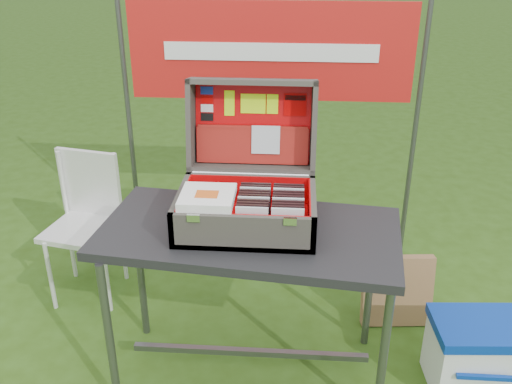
# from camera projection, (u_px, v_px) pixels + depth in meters

# --- Properties ---
(ground) EXTENTS (80.00, 80.00, 0.00)m
(ground) POSITION_uv_depth(u_px,v_px,m) (257.00, 368.00, 2.76)
(ground) COLOR #2D4D11
(ground) RESTS_ON ground
(table) EXTENTS (1.32, 0.77, 0.79)m
(table) POSITION_uv_depth(u_px,v_px,m) (250.00, 305.00, 2.57)
(table) COLOR #262627
(table) RESTS_ON ground
(table_top) EXTENTS (1.32, 0.77, 0.04)m
(table_top) POSITION_uv_depth(u_px,v_px,m) (249.00, 233.00, 2.41)
(table_top) COLOR #262627
(table_top) RESTS_ON ground
(table_leg_fl) EXTENTS (0.04, 0.04, 0.75)m
(table_leg_fl) POSITION_uv_depth(u_px,v_px,m) (110.00, 340.00, 2.39)
(table_leg_fl) COLOR #59595B
(table_leg_fl) RESTS_ON ground
(table_leg_fr) EXTENTS (0.04, 0.04, 0.75)m
(table_leg_fr) POSITION_uv_depth(u_px,v_px,m) (384.00, 353.00, 2.32)
(table_leg_fr) COLOR #59595B
(table_leg_fr) RESTS_ON ground
(table_leg_bl) EXTENTS (0.04, 0.04, 0.75)m
(table_leg_bl) POSITION_uv_depth(u_px,v_px,m) (141.00, 272.00, 2.85)
(table_leg_bl) COLOR #59595B
(table_leg_bl) RESTS_ON ground
(table_leg_br) EXTENTS (0.04, 0.04, 0.75)m
(table_leg_br) POSITION_uv_depth(u_px,v_px,m) (370.00, 282.00, 2.77)
(table_leg_br) COLOR #59595B
(table_leg_br) RESTS_ON ground
(table_brace) EXTENTS (1.11, 0.03, 0.03)m
(table_brace) POSITION_uv_depth(u_px,v_px,m) (250.00, 352.00, 2.69)
(table_brace) COLOR #59595B
(table_brace) RESTS_ON ground
(suitcase) EXTENTS (0.58, 0.57, 0.55)m
(suitcase) POSITION_uv_depth(u_px,v_px,m) (247.00, 162.00, 2.36)
(suitcase) COLOR #403C32
(suitcase) RESTS_ON table
(suitcase_base_bottom) EXTENTS (0.58, 0.41, 0.02)m
(suitcase_base_bottom) POSITION_uv_depth(u_px,v_px,m) (246.00, 224.00, 2.42)
(suitcase_base_bottom) COLOR #403C32
(suitcase_base_bottom) RESTS_ON table_top
(suitcase_base_wall_front) EXTENTS (0.58, 0.02, 0.15)m
(suitcase_base_wall_front) POSITION_uv_depth(u_px,v_px,m) (242.00, 234.00, 2.21)
(suitcase_base_wall_front) COLOR #403C32
(suitcase_base_wall_front) RESTS_ON table_top
(suitcase_base_wall_back) EXTENTS (0.58, 0.02, 0.15)m
(suitcase_base_wall_back) POSITION_uv_depth(u_px,v_px,m) (250.00, 191.00, 2.56)
(suitcase_base_wall_back) COLOR #403C32
(suitcase_base_wall_back) RESTS_ON table_top
(suitcase_base_wall_left) EXTENTS (0.02, 0.41, 0.15)m
(suitcase_base_wall_left) POSITION_uv_depth(u_px,v_px,m) (181.00, 208.00, 2.40)
(suitcase_base_wall_left) COLOR #403C32
(suitcase_base_wall_left) RESTS_ON table_top
(suitcase_base_wall_right) EXTENTS (0.02, 0.41, 0.15)m
(suitcase_base_wall_right) POSITION_uv_depth(u_px,v_px,m) (313.00, 213.00, 2.37)
(suitcase_base_wall_right) COLOR #403C32
(suitcase_base_wall_right) RESTS_ON table_top
(suitcase_liner_floor) EXTENTS (0.53, 0.37, 0.01)m
(suitcase_liner_floor) POSITION_uv_depth(u_px,v_px,m) (246.00, 221.00, 2.41)
(suitcase_liner_floor) COLOR #EC0209
(suitcase_liner_floor) RESTS_ON suitcase_base_bottom
(suitcase_latch_left) EXTENTS (0.05, 0.01, 0.03)m
(suitcase_latch_left) POSITION_uv_depth(u_px,v_px,m) (193.00, 218.00, 2.18)
(suitcase_latch_left) COLOR silver
(suitcase_latch_left) RESTS_ON suitcase_base_wall_front
(suitcase_latch_right) EXTENTS (0.05, 0.01, 0.03)m
(suitcase_latch_right) POSITION_uv_depth(u_px,v_px,m) (290.00, 221.00, 2.16)
(suitcase_latch_right) COLOR silver
(suitcase_latch_right) RESTS_ON suitcase_base_wall_front
(suitcase_hinge) EXTENTS (0.52, 0.02, 0.02)m
(suitcase_hinge) POSITION_uv_depth(u_px,v_px,m) (250.00, 174.00, 2.54)
(suitcase_hinge) COLOR silver
(suitcase_hinge) RESTS_ON suitcase_base_wall_back
(suitcase_lid_back) EXTENTS (0.58, 0.10, 0.41)m
(suitcase_lid_back) POSITION_uv_depth(u_px,v_px,m) (253.00, 124.00, 2.62)
(suitcase_lid_back) COLOR #403C32
(suitcase_lid_back) RESTS_ON suitcase_base_wall_back
(suitcase_lid_rim_far) EXTENTS (0.58, 0.16, 0.05)m
(suitcase_lid_rim_far) POSITION_uv_depth(u_px,v_px,m) (253.00, 82.00, 2.51)
(suitcase_lid_rim_far) COLOR #403C32
(suitcase_lid_rim_far) RESTS_ON suitcase_lid_back
(suitcase_lid_rim_near) EXTENTS (0.58, 0.16, 0.05)m
(suitcase_lid_rim_near) POSITION_uv_depth(u_px,v_px,m) (252.00, 168.00, 2.61)
(suitcase_lid_rim_near) COLOR #403C32
(suitcase_lid_rim_near) RESTS_ON suitcase_lid_back
(suitcase_lid_rim_left) EXTENTS (0.02, 0.23, 0.43)m
(suitcase_lid_rim_left) POSITION_uv_depth(u_px,v_px,m) (191.00, 124.00, 2.58)
(suitcase_lid_rim_left) COLOR #403C32
(suitcase_lid_rim_left) RESTS_ON suitcase_lid_back
(suitcase_lid_rim_right) EXTENTS (0.02, 0.23, 0.43)m
(suitcase_lid_rim_right) POSITION_uv_depth(u_px,v_px,m) (314.00, 127.00, 2.54)
(suitcase_lid_rim_right) COLOR #403C32
(suitcase_lid_rim_right) RESTS_ON suitcase_lid_back
(suitcase_lid_liner) EXTENTS (0.53, 0.07, 0.36)m
(suitcase_lid_liner) POSITION_uv_depth(u_px,v_px,m) (253.00, 124.00, 2.61)
(suitcase_lid_liner) COLOR #EC0209
(suitcase_lid_liner) RESTS_ON suitcase_lid_back
(suitcase_liner_wall_front) EXTENTS (0.53, 0.01, 0.13)m
(suitcase_liner_wall_front) POSITION_uv_depth(u_px,v_px,m) (242.00, 229.00, 2.22)
(suitcase_liner_wall_front) COLOR #EC0209
(suitcase_liner_wall_front) RESTS_ON suitcase_base_bottom
(suitcase_liner_wall_back) EXTENTS (0.53, 0.01, 0.13)m
(suitcase_liner_wall_back) POSITION_uv_depth(u_px,v_px,m) (250.00, 190.00, 2.54)
(suitcase_liner_wall_back) COLOR #EC0209
(suitcase_liner_wall_back) RESTS_ON suitcase_base_bottom
(suitcase_liner_wall_left) EXTENTS (0.01, 0.37, 0.13)m
(suitcase_liner_wall_left) POSITION_uv_depth(u_px,v_px,m) (184.00, 206.00, 2.40)
(suitcase_liner_wall_left) COLOR #EC0209
(suitcase_liner_wall_left) RESTS_ON suitcase_base_bottom
(suitcase_liner_wall_right) EXTENTS (0.01, 0.37, 0.13)m
(suitcase_liner_wall_right) POSITION_uv_depth(u_px,v_px,m) (309.00, 210.00, 2.36)
(suitcase_liner_wall_right) COLOR #EC0209
(suitcase_liner_wall_right) RESTS_ON suitcase_base_bottom
(suitcase_lid_pocket) EXTENTS (0.51, 0.06, 0.17)m
(suitcase_lid_pocket) POSITION_uv_depth(u_px,v_px,m) (252.00, 145.00, 2.62)
(suitcase_lid_pocket) COLOR maroon
(suitcase_lid_pocket) RESTS_ON suitcase_lid_liner
(suitcase_pocket_edge) EXTENTS (0.50, 0.02, 0.02)m
(suitcase_pocket_edge) POSITION_uv_depth(u_px,v_px,m) (253.00, 128.00, 2.59)
(suitcase_pocket_edge) COLOR maroon
(suitcase_pocket_edge) RESTS_ON suitcase_lid_pocket
(suitcase_pocket_cd) EXTENTS (0.13, 0.03, 0.13)m
(suitcase_pocket_cd) POSITION_uv_depth(u_px,v_px,m) (266.00, 140.00, 2.59)
(suitcase_pocket_cd) COLOR silver
(suitcase_pocket_cd) RESTS_ON suitcase_lid_pocket
(lid_sticker_cc_a) EXTENTS (0.06, 0.01, 0.03)m
(lid_sticker_cc_a) POSITION_uv_depth(u_px,v_px,m) (207.00, 91.00, 2.58)
(lid_sticker_cc_a) COLOR #1933B2
(lid_sticker_cc_a) RESTS_ON suitcase_lid_liner
(lid_sticker_cc_b) EXTENTS (0.06, 0.01, 0.03)m
(lid_sticker_cc_b) POSITION_uv_depth(u_px,v_px,m) (207.00, 99.00, 2.59)
(lid_sticker_cc_b) COLOR #B90000
(lid_sticker_cc_b) RESTS_ON suitcase_lid_liner
(lid_sticker_cc_c) EXTENTS (0.06, 0.01, 0.03)m
(lid_sticker_cc_c) POSITION_uv_depth(u_px,v_px,m) (207.00, 108.00, 2.60)
(lid_sticker_cc_c) COLOR white
(lid_sticker_cc_c) RESTS_ON suitcase_lid_liner
(lid_sticker_cc_d) EXTENTS (0.06, 0.01, 0.03)m
(lid_sticker_cc_d) POSITION_uv_depth(u_px,v_px,m) (207.00, 117.00, 2.61)
(lid_sticker_cc_d) COLOR black
(lid_sticker_cc_d) RESTS_ON suitcase_lid_liner
(lid_card_neon_tall) EXTENTS (0.05, 0.02, 0.11)m
(lid_card_neon_tall) POSITION_uv_depth(u_px,v_px,m) (229.00, 103.00, 2.59)
(lid_card_neon_tall) COLOR #C5FD0E
(lid_card_neon_tall) RESTS_ON suitcase_lid_liner
(lid_card_neon_main) EXTENTS (0.11, 0.02, 0.09)m
(lid_card_neon_main) POSITION_uv_depth(u_px,v_px,m) (253.00, 104.00, 2.58)
(lid_card_neon_main) COLOR #C5FD0E
(lid_card_neon_main) RESTS_ON suitcase_lid_liner
(lid_card_neon_small) EXTENTS (0.05, 0.02, 0.09)m
(lid_card_neon_small) POSITION_uv_depth(u_px,v_px,m) (272.00, 104.00, 2.58)
(lid_card_neon_small) COLOR #C5FD0E
(lid_card_neon_small) RESTS_ON suitcase_lid_liner
(lid_sticker_band) EXTENTS (0.10, 0.02, 0.10)m
(lid_sticker_band) POSITION_uv_depth(u_px,v_px,m) (295.00, 105.00, 2.57)
(lid_sticker_band) COLOR #B90000
(lid_sticker_band) RESTS_ON suitcase_lid_liner
(lid_sticker_band_bar) EXTENTS (0.09, 0.01, 0.02)m
(lid_sticker_band_bar) POSITION_uv_depth(u_px,v_px,m) (295.00, 98.00, 2.56)
(lid_sticker_band_bar) COLOR black
(lid_sticker_band_bar) RESTS_ON suitcase_lid_liner
(cd_left_0) EXTENTS (0.13, 0.01, 0.15)m
(cd_left_0) POSITION_uv_depth(u_px,v_px,m) (252.00, 224.00, 2.23)
(cd_left_0) COLOR silver
(cd_left_0) RESTS_ON suitcase_liner_floor
(cd_left_1) EXTENTS (0.13, 0.01, 0.15)m
(cd_left_1) POSITION_uv_depth(u_px,v_px,m) (252.00, 221.00, 2.25)
(cd_left_1) COLOR black
(cd_left_1) RESTS_ON suitcase_liner_floor
(cd_left_2) EXTENTS (0.13, 0.01, 0.15)m
(cd_left_2) POSITION_uv_depth(u_px,v_px,m) (253.00, 218.00, 2.27)
(cd_left_2) COLOR black
(cd_left_2) RESTS_ON suitcase_liner_floor
(cd_left_3) EXTENTS (0.13, 0.01, 0.15)m
(cd_left_3) POSITION_uv_depth(u_px,v_px,m) (253.00, 216.00, 2.29)
(cd_left_3) COLOR black
(cd_left_3) RESTS_ON suitcase_liner_floor
(cd_left_4) EXTENTS (0.13, 0.01, 0.15)m
(cd_left_4) POSITION_uv_depth(u_px,v_px,m) (254.00, 213.00, 2.31)
(cd_left_4) COLOR silver
(cd_left_4) RESTS_ON suitcase_liner_floor
(cd_left_5) EXTENTS (0.13, 0.01, 0.15)m
(cd_left_5) POSITION_uv_depth(u_px,v_px,m) (254.00, 211.00, 2.33)
(cd_left_5) COLOR black
(cd_left_5) RESTS_ON suitcase_liner_floor
(cd_left_6) EXTENTS (0.13, 0.01, 0.15)m
(cd_left_6) POSITION_uv_depth(u_px,v_px,m) (254.00, 208.00, 2.35)
(cd_left_6) COLOR black
(cd_left_6) RESTS_ON suitcase_liner_floor
(cd_left_7) EXTENTS (0.13, 0.01, 0.15)m
(cd_left_7) POSITION_uv_depth(u_px,v_px,m) (255.00, 206.00, 2.37)
(cd_left_7) COLOR black
(cd_left_7) RESTS_ON suitcase_liner_floor
(cd_left_8) EXTENTS (0.13, 0.01, 0.15)m
(cd_left_8) POSITION_uv_depth(u_px,v_px,m) (255.00, 203.00, 2.39)
(cd_left_8) COLOR silver
(cd_left_8) RESTS_ON suitcase_liner_floor
(cd_left_9) EXTENTS (0.13, 0.01, 0.15)m
(cd_left_9) POSITION_uv_depth(u_px,v_px,m) (256.00, 201.00, 2.41)
(cd_left_9) COLOR black
(cd_left_9) RESTS_ON suitcase_liner_floor
(cd_left_10) EXTENTS (0.13, 0.01, 0.15)m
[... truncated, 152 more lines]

